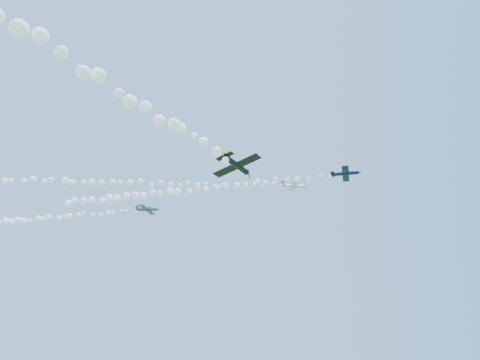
# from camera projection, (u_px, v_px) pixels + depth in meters

# --- Properties ---
(plane_white) EXTENTS (7.15, 7.58, 2.39)m
(plane_white) POSITION_uv_depth(u_px,v_px,m) (293.00, 186.00, 110.72)
(plane_white) COLOR white
(smoke_trail_white) EXTENTS (80.28, 16.84, 3.01)m
(smoke_trail_white) POSITION_uv_depth(u_px,v_px,m) (136.00, 183.00, 107.71)
(smoke_trail_white) COLOR white
(plane_navy) EXTENTS (7.91, 8.38, 2.59)m
(plane_navy) POSITION_uv_depth(u_px,v_px,m) (345.00, 173.00, 102.36)
(plane_navy) COLOR #0B1333
(smoke_trail_navy) EXTENTS (80.66, 15.60, 3.08)m
(smoke_trail_navy) POSITION_uv_depth(u_px,v_px,m) (188.00, 190.00, 112.97)
(smoke_trail_navy) COLOR white
(plane_grey) EXTENTS (7.28, 7.74, 2.67)m
(plane_grey) POSITION_uv_depth(u_px,v_px,m) (147.00, 209.00, 109.21)
(plane_grey) COLOR #393F53
(smoke_trail_grey) EXTENTS (75.47, 11.34, 3.27)m
(smoke_trail_grey) POSITION_uv_depth(u_px,v_px,m) (20.00, 220.00, 117.44)
(smoke_trail_grey) COLOR white
(plane_black) EXTENTS (7.78, 7.36, 2.70)m
(plane_black) POSITION_uv_depth(u_px,v_px,m) (237.00, 165.00, 61.49)
(plane_black) COLOR black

